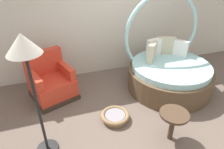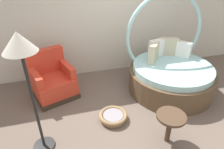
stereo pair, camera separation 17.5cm
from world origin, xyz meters
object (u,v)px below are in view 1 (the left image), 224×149
Objects in this scene: side_table at (174,118)px; floor_lamp at (26,58)px; pet_basket at (115,116)px; red_armchair at (51,82)px; round_daybed at (168,70)px.

side_table is 2.21m from floor_lamp.
floor_lamp is at bearing -166.51° from pet_basket.
red_armchair is 1.83m from floor_lamp.
red_armchair reaches higher than side_table.
round_daybed is 1.63m from pet_basket.
red_armchair is at bearing 133.80° from side_table.
red_armchair is 1.50m from pet_basket.
round_daybed is 3.83× the size of side_table.
floor_lamp reaches higher than red_armchair.
red_armchair is 2.00× the size of pet_basket.
round_daybed is 2.49m from red_armchair.
pet_basket is at bearing -47.42° from red_armchair.
floor_lamp is (-1.18, -0.28, 1.46)m from pet_basket.
round_daybed reaches higher than floor_lamp.
floor_lamp is at bearing -160.17° from round_daybed.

